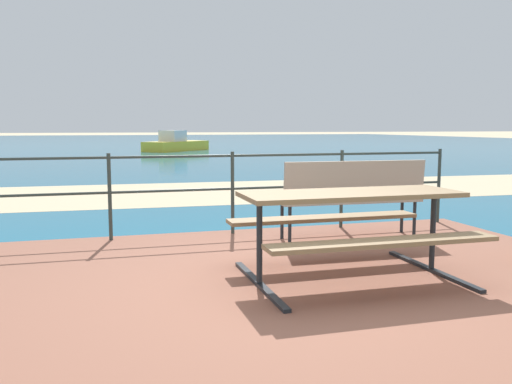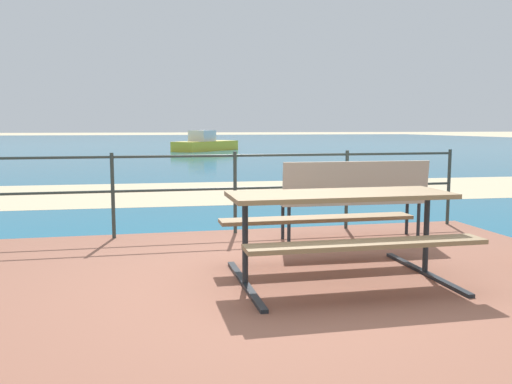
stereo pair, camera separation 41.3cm
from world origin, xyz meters
name	(u,v)px [view 1 (the left image)]	position (x,y,z in m)	size (l,w,h in m)	color
ground_plane	(300,293)	(0.00, 0.00, 0.00)	(240.00, 240.00, 0.00)	beige
patio_paving	(300,290)	(0.00, 0.00, 0.03)	(6.40, 5.20, 0.06)	#935B47
sea_water	(119,144)	(0.00, 40.00, 0.01)	(90.00, 90.00, 0.01)	#196B8E
beach_strip	(178,193)	(0.00, 7.17, 0.01)	(54.00, 4.03, 0.01)	beige
picnic_table	(351,213)	(0.51, 0.11, 0.64)	(1.90, 1.44, 0.77)	#8C704C
park_bench	(352,192)	(1.27, 1.64, 0.62)	(1.75, 0.47, 0.94)	tan
railing_fence	(232,181)	(0.00, 2.38, 0.71)	(5.94, 0.04, 1.02)	#2D3833
boat_near	(177,144)	(2.71, 26.96, 0.38)	(4.14, 4.20, 1.15)	yellow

